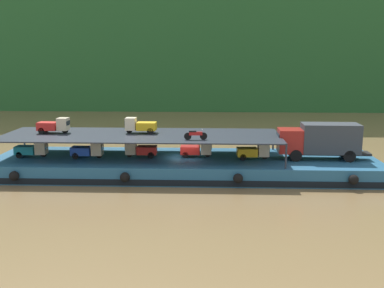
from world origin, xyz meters
The scene contains 12 objects.
ground_plane centered at (0.00, 0.00, 0.00)m, with size 400.00×400.00×0.00m, color brown.
cargo_barge centered at (0.00, -0.03, 0.75)m, with size 33.42×9.13×1.50m.
covered_lorry centered at (11.73, -0.21, 3.19)m, with size 7.89×2.42×3.10m.
cargo_rack centered at (-3.80, 0.00, 3.44)m, with size 24.22×7.70×2.00m.
mini_truck_lower_stern centered at (-13.44, -0.39, 2.19)m, with size 2.77×1.25×1.38m.
mini_truck_lower_aft centered at (-8.41, -0.60, 2.19)m, with size 2.75×1.21×1.38m.
mini_truck_lower_mid centered at (-3.87, -0.03, 2.19)m, with size 2.76×1.23×1.38m.
mini_truck_lower_fore centered at (1.06, 0.24, 2.19)m, with size 2.75×1.22×1.38m.
mini_truck_lower_bow centered at (6.00, -0.45, 2.19)m, with size 2.79×1.29×1.38m.
mini_truck_upper_stern centered at (-11.65, 0.46, 4.19)m, with size 2.78×1.27×1.38m.
mini_truck_upper_mid centered at (-3.98, 0.79, 4.19)m, with size 2.76×1.23×1.38m.
motorcycle_upper_port centered at (1.04, -2.31, 3.93)m, with size 1.90×0.55×0.87m.
Camera 1 is at (2.31, -39.08, 10.24)m, focal length 42.68 mm.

